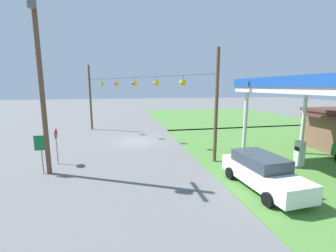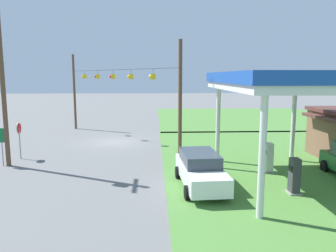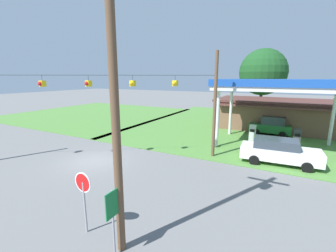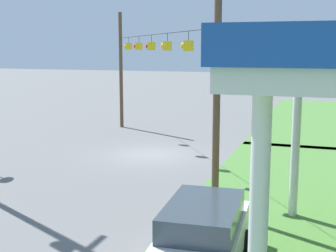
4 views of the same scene
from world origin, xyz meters
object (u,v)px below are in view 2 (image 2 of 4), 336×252
fuel_pump_far (294,177)px  utility_pole_main (1,63)px  route_sign (1,139)px  stop_sign_roadside (19,132)px  gas_station_canopy (285,82)px  car_at_pumps_front (200,169)px  fuel_pump_near (268,159)px

fuel_pump_far → utility_pole_main: utility_pole_main is taller
route_sign → fuel_pump_far: bearing=70.6°
route_sign → stop_sign_roadside: bearing=167.9°
stop_sign_roadside → utility_pole_main: 4.90m
gas_station_canopy → car_at_pumps_front: bearing=-82.7°
gas_station_canopy → fuel_pump_near: 4.77m
gas_station_canopy → utility_pole_main: utility_pole_main is taller
car_at_pumps_front → stop_sign_roadside: 13.07m
fuel_pump_near → car_at_pumps_front: 4.90m
fuel_pump_near → car_at_pumps_front: (2.32, -4.32, 0.09)m
gas_station_canopy → fuel_pump_near: (-1.77, -0.00, -4.44)m
car_at_pumps_front → utility_pole_main: utility_pole_main is taller
gas_station_canopy → stop_sign_roadside: bearing=-110.0°
gas_station_canopy → fuel_pump_far: (1.77, -0.00, -4.44)m
gas_station_canopy → stop_sign_roadside: size_ratio=4.05×
fuel_pump_near → fuel_pump_far: same height
fuel_pump_far → car_at_pumps_front: 4.48m
route_sign → fuel_pump_near: bearing=82.4°
fuel_pump_near → utility_pole_main: (-2.13, -15.79, 5.53)m
stop_sign_roadside → fuel_pump_near: bearing=-104.1°
gas_station_canopy → route_sign: gas_station_canopy is taller
fuel_pump_far → car_at_pumps_front: (-1.21, -4.32, 0.09)m
fuel_pump_near → route_sign: (-2.16, -16.13, 0.87)m
utility_pole_main → fuel_pump_far: bearing=70.3°
route_sign → utility_pole_main: 4.66m
fuel_pump_far → utility_pole_main: size_ratio=0.15×
gas_station_canopy → route_sign: 16.98m
route_sign → utility_pole_main: size_ratio=0.21×
stop_sign_roadside → car_at_pumps_front: bearing=-118.8°
fuel_pump_near → stop_sign_roadside: 16.26m
fuel_pump_near → utility_pole_main: size_ratio=0.15×
stop_sign_roadside → utility_pole_main: size_ratio=0.22×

